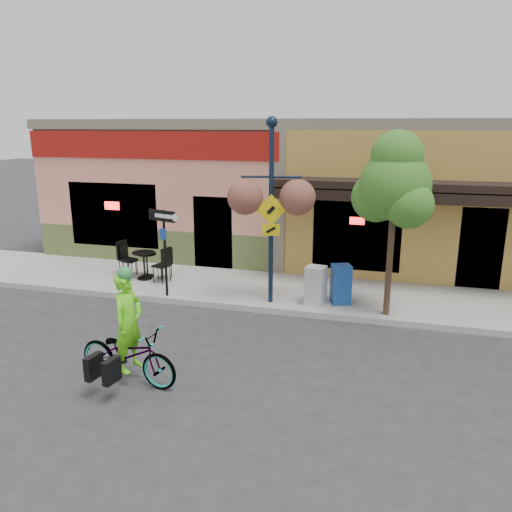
{
  "coord_description": "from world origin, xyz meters",
  "views": [
    {
      "loc": [
        2.06,
        -10.26,
        4.37
      ],
      "look_at": [
        -0.88,
        0.5,
        1.4
      ],
      "focal_mm": 35.0,
      "sensor_mm": 36.0,
      "label": 1
    }
  ],
  "objects_px": {
    "lamp_post": "(271,213)",
    "street_tree": "(392,225)",
    "newspaper_box_blue": "(341,284)",
    "newspaper_box_grey": "(316,286)",
    "cyclist_rider": "(129,335)",
    "bicycle": "(128,354)",
    "one_way_sign": "(165,254)",
    "building": "(332,185)"
  },
  "relations": [
    {
      "from": "newspaper_box_grey",
      "to": "street_tree",
      "type": "bearing_deg",
      "value": 3.22
    },
    {
      "from": "one_way_sign",
      "to": "newspaper_box_grey",
      "type": "relative_size",
      "value": 2.32
    },
    {
      "from": "building",
      "to": "lamp_post",
      "type": "relative_size",
      "value": 4.14
    },
    {
      "from": "bicycle",
      "to": "newspaper_box_grey",
      "type": "bearing_deg",
      "value": -23.07
    },
    {
      "from": "building",
      "to": "newspaper_box_blue",
      "type": "bearing_deg",
      "value": -80.6
    },
    {
      "from": "one_way_sign",
      "to": "newspaper_box_grey",
      "type": "height_order",
      "value": "one_way_sign"
    },
    {
      "from": "one_way_sign",
      "to": "street_tree",
      "type": "distance_m",
      "value": 5.47
    },
    {
      "from": "newspaper_box_blue",
      "to": "lamp_post",
      "type": "bearing_deg",
      "value": 170.22
    },
    {
      "from": "cyclist_rider",
      "to": "lamp_post",
      "type": "relative_size",
      "value": 0.4
    },
    {
      "from": "newspaper_box_blue",
      "to": "street_tree",
      "type": "distance_m",
      "value": 1.99
    },
    {
      "from": "newspaper_box_grey",
      "to": "cyclist_rider",
      "type": "bearing_deg",
      "value": -110.35
    },
    {
      "from": "newspaper_box_blue",
      "to": "newspaper_box_grey",
      "type": "distance_m",
      "value": 0.63
    },
    {
      "from": "one_way_sign",
      "to": "street_tree",
      "type": "xyz_separation_m",
      "value": [
        5.38,
        0.14,
        0.98
      ]
    },
    {
      "from": "lamp_post",
      "to": "newspaper_box_blue",
      "type": "distance_m",
      "value": 2.41
    },
    {
      "from": "bicycle",
      "to": "lamp_post",
      "type": "distance_m",
      "value": 4.8
    },
    {
      "from": "bicycle",
      "to": "newspaper_box_grey",
      "type": "height_order",
      "value": "newspaper_box_grey"
    },
    {
      "from": "cyclist_rider",
      "to": "newspaper_box_blue",
      "type": "distance_m",
      "value": 5.5
    },
    {
      "from": "newspaper_box_blue",
      "to": "newspaper_box_grey",
      "type": "xyz_separation_m",
      "value": [
        -0.58,
        -0.24,
        -0.01
      ]
    },
    {
      "from": "building",
      "to": "newspaper_box_blue",
      "type": "relative_size",
      "value": 18.89
    },
    {
      "from": "newspaper_box_grey",
      "to": "bicycle",
      "type": "bearing_deg",
      "value": -110.84
    },
    {
      "from": "one_way_sign",
      "to": "newspaper_box_blue",
      "type": "relative_size",
      "value": 2.28
    },
    {
      "from": "street_tree",
      "to": "newspaper_box_blue",
      "type": "bearing_deg",
      "value": 157.18
    },
    {
      "from": "building",
      "to": "cyclist_rider",
      "type": "xyz_separation_m",
      "value": [
        -2.1,
        -10.74,
        -1.38
      ]
    },
    {
      "from": "lamp_post",
      "to": "newspaper_box_grey",
      "type": "distance_m",
      "value": 2.04
    },
    {
      "from": "building",
      "to": "newspaper_box_blue",
      "type": "height_order",
      "value": "building"
    },
    {
      "from": "newspaper_box_grey",
      "to": "one_way_sign",
      "type": "bearing_deg",
      "value": -164.07
    },
    {
      "from": "lamp_post",
      "to": "street_tree",
      "type": "xyz_separation_m",
      "value": [
        2.75,
        -0.11,
        -0.12
      ]
    },
    {
      "from": "one_way_sign",
      "to": "newspaper_box_blue",
      "type": "xyz_separation_m",
      "value": [
        4.29,
        0.6,
        -0.62
      ]
    },
    {
      "from": "building",
      "to": "bicycle",
      "type": "xyz_separation_m",
      "value": [
        -2.15,
        -10.74,
        -1.74
      ]
    },
    {
      "from": "cyclist_rider",
      "to": "newspaper_box_grey",
      "type": "relative_size",
      "value": 1.83
    },
    {
      "from": "newspaper_box_grey",
      "to": "street_tree",
      "type": "relative_size",
      "value": 0.23
    },
    {
      "from": "newspaper_box_grey",
      "to": "street_tree",
      "type": "height_order",
      "value": "street_tree"
    },
    {
      "from": "newspaper_box_grey",
      "to": "street_tree",
      "type": "distance_m",
      "value": 2.32
    },
    {
      "from": "cyclist_rider",
      "to": "one_way_sign",
      "type": "xyz_separation_m",
      "value": [
        -1.16,
        3.92,
        0.38
      ]
    },
    {
      "from": "newspaper_box_grey",
      "to": "building",
      "type": "bearing_deg",
      "value": 104.53
    },
    {
      "from": "lamp_post",
      "to": "newspaper_box_grey",
      "type": "bearing_deg",
      "value": -7.26
    },
    {
      "from": "bicycle",
      "to": "lamp_post",
      "type": "relative_size",
      "value": 0.44
    },
    {
      "from": "cyclist_rider",
      "to": "street_tree",
      "type": "bearing_deg",
      "value": -37.81
    },
    {
      "from": "bicycle",
      "to": "one_way_sign",
      "type": "xyz_separation_m",
      "value": [
        -1.11,
        3.92,
        0.74
      ]
    },
    {
      "from": "building",
      "to": "cyclist_rider",
      "type": "distance_m",
      "value": 11.03
    },
    {
      "from": "building",
      "to": "newspaper_box_grey",
      "type": "bearing_deg",
      "value": -85.99
    },
    {
      "from": "cyclist_rider",
      "to": "lamp_post",
      "type": "xyz_separation_m",
      "value": [
        1.47,
        4.17,
        1.48
      ]
    }
  ]
}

